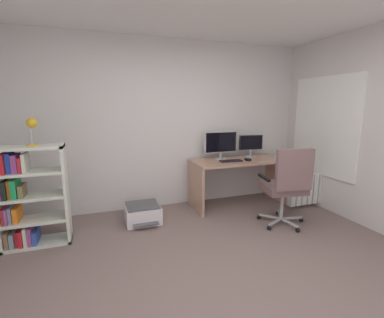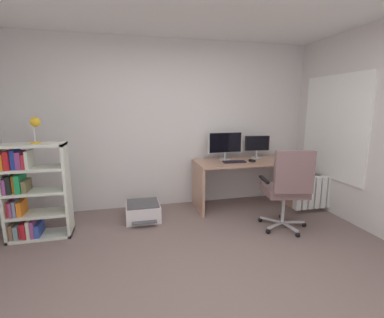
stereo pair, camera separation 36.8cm
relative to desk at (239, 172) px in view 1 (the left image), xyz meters
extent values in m
cube|color=#77635F|center=(-1.12, -1.85, -0.56)|extent=(4.62, 4.44, 0.02)
cube|color=silver|center=(-1.12, 0.42, 0.74)|extent=(4.62, 0.10, 2.58)
cube|color=white|center=(1.18, -0.48, 0.72)|extent=(0.01, 1.17, 1.42)
cube|color=white|center=(1.18, -0.48, 0.72)|extent=(0.02, 1.25, 1.50)
cube|color=tan|center=(0.00, 0.00, 0.18)|extent=(1.51, 0.67, 0.04)
cube|color=tan|center=(-0.74, 0.00, -0.20)|extent=(0.04, 0.64, 0.71)
cube|color=tan|center=(0.74, 0.00, -0.20)|extent=(0.04, 0.64, 0.71)
cylinder|color=#B2B5B7|center=(-0.25, 0.16, 0.20)|extent=(0.18, 0.18, 0.01)
cylinder|color=#B2B5B7|center=(-0.25, 0.16, 0.26)|extent=(0.03, 0.03, 0.11)
cube|color=#B7BABC|center=(-0.25, 0.16, 0.47)|extent=(0.57, 0.05, 0.34)
cube|color=black|center=(-0.25, 0.14, 0.47)|extent=(0.53, 0.02, 0.31)
cylinder|color=#B2B5B7|center=(0.30, 0.16, 0.20)|extent=(0.18, 0.18, 0.01)
cylinder|color=#B2B5B7|center=(0.30, 0.16, 0.27)|extent=(0.03, 0.03, 0.13)
cube|color=black|center=(0.30, 0.16, 0.44)|extent=(0.41, 0.07, 0.24)
cube|color=black|center=(0.30, 0.14, 0.44)|extent=(0.38, 0.04, 0.22)
cube|color=black|center=(-0.19, -0.09, 0.20)|extent=(0.35, 0.16, 0.02)
cube|color=black|center=(0.08, -0.12, 0.21)|extent=(0.07, 0.11, 0.03)
cube|color=#B7BABC|center=(0.34, -0.89, -0.48)|extent=(0.30, 0.09, 0.02)
sphere|color=black|center=(0.49, -0.92, -0.52)|extent=(0.06, 0.06, 0.06)
cube|color=#B7BABC|center=(0.27, -0.73, -0.48)|extent=(0.18, 0.28, 0.02)
sphere|color=black|center=(0.34, -0.60, -0.52)|extent=(0.06, 0.06, 0.06)
cube|color=#B7BABC|center=(0.09, -0.75, -0.48)|extent=(0.23, 0.24, 0.02)
sphere|color=black|center=(-0.01, -0.64, -0.52)|extent=(0.06, 0.06, 0.06)
cube|color=#B7BABC|center=(0.06, -0.92, -0.48)|extent=(0.29, 0.15, 0.02)
sphere|color=black|center=(-0.08, -0.99, -0.52)|extent=(0.06, 0.06, 0.06)
cube|color=#B7BABC|center=(0.21, -1.01, -0.48)|extent=(0.07, 0.30, 0.02)
sphere|color=black|center=(0.23, -1.16, -0.52)|extent=(0.06, 0.06, 0.06)
cylinder|color=#B7BABC|center=(0.19, -0.86, -0.29)|extent=(0.04, 0.04, 0.39)
cube|color=#775959|center=(0.19, -0.86, -0.04)|extent=(0.59, 0.56, 0.10)
cube|color=#775959|center=(0.14, -1.12, 0.27)|extent=(0.47, 0.16, 0.52)
cube|color=black|center=(-0.08, -0.81, 0.11)|extent=(0.10, 0.33, 0.03)
cube|color=black|center=(0.46, -0.91, 0.11)|extent=(0.10, 0.33, 0.03)
cube|color=silver|center=(-2.50, -0.39, 0.03)|extent=(0.03, 0.32, 1.16)
cube|color=silver|center=(-2.84, -0.39, 0.59)|extent=(0.71, 0.32, 0.03)
cube|color=silver|center=(-2.84, -0.39, -0.53)|extent=(0.71, 0.32, 0.03)
cube|color=silver|center=(-2.84, -0.39, -0.25)|extent=(0.65, 0.32, 0.03)
cube|color=silver|center=(-2.84, -0.39, 0.03)|extent=(0.65, 0.32, 0.03)
cube|color=silver|center=(-2.84, -0.39, 0.31)|extent=(0.65, 0.32, 0.03)
cube|color=#876148|center=(-3.13, -0.39, -0.43)|extent=(0.04, 0.25, 0.18)
cube|color=gray|center=(-3.08, -0.39, -0.44)|extent=(0.05, 0.28, 0.17)
cube|color=red|center=(-3.04, -0.38, -0.43)|extent=(0.04, 0.23, 0.17)
cube|color=red|center=(-2.99, -0.39, -0.43)|extent=(0.04, 0.28, 0.19)
cube|color=beige|center=(-2.95, -0.39, -0.41)|extent=(0.04, 0.28, 0.21)
cube|color=#984885|center=(-2.91, -0.39, -0.41)|extent=(0.04, 0.27, 0.21)
cube|color=#364EAC|center=(-2.86, -0.38, -0.44)|extent=(0.05, 0.28, 0.15)
cube|color=#BE2E35|center=(-3.14, -0.38, -0.15)|extent=(0.03, 0.25, 0.17)
cube|color=#994D8A|center=(-3.11, -0.38, -0.15)|extent=(0.03, 0.28, 0.18)
cube|color=#777FA4|center=(-3.07, -0.38, -0.15)|extent=(0.03, 0.25, 0.18)
cube|color=orange|center=(-3.02, -0.38, -0.15)|extent=(0.05, 0.25, 0.17)
cube|color=#99478D|center=(-3.14, -0.39, 0.13)|extent=(0.03, 0.28, 0.18)
cube|color=black|center=(-3.09, -0.39, 0.15)|extent=(0.04, 0.26, 0.20)
cube|color=orange|center=(-3.05, -0.38, 0.14)|extent=(0.03, 0.22, 0.20)
cube|color=#1F9855|center=(-3.01, -0.38, 0.15)|extent=(0.05, 0.27, 0.21)
cube|color=olive|center=(-2.95, -0.38, 0.11)|extent=(0.05, 0.23, 0.14)
cube|color=red|center=(-3.08, -0.39, 0.43)|extent=(0.05, 0.26, 0.21)
cube|color=#2344AF|center=(-3.03, -0.38, 0.43)|extent=(0.05, 0.22, 0.22)
cube|color=#8E3F84|center=(-2.97, -0.39, 0.42)|extent=(0.06, 0.24, 0.20)
cube|color=red|center=(-2.92, -0.40, 0.41)|extent=(0.04, 0.23, 0.17)
cube|color=silver|center=(-2.88, -0.40, 0.43)|extent=(0.03, 0.26, 0.21)
cylinder|color=gold|center=(-2.80, -0.39, 0.61)|extent=(0.11, 0.11, 0.02)
cylinder|color=silver|center=(-2.80, -0.39, 0.72)|extent=(0.01, 0.01, 0.20)
sphere|color=gold|center=(-2.78, -0.39, 0.86)|extent=(0.11, 0.11, 0.11)
cube|color=white|center=(-1.59, -0.17, -0.44)|extent=(0.47, 0.43, 0.23)
cube|color=#4C4C51|center=(-1.59, -0.17, -0.31)|extent=(0.43, 0.40, 0.02)
cube|color=#4C4C51|center=(-1.59, -0.43, -0.48)|extent=(0.33, 0.10, 0.01)
cube|color=white|center=(0.67, -0.48, -0.25)|extent=(0.08, 0.10, 0.49)
cube|color=white|center=(0.77, -0.48, -0.25)|extent=(0.08, 0.10, 0.49)
cube|color=white|center=(0.88, -0.48, -0.25)|extent=(0.08, 0.10, 0.49)
cube|color=white|center=(0.98, -0.48, -0.25)|extent=(0.08, 0.10, 0.49)
cube|color=white|center=(1.09, -0.48, -0.25)|extent=(0.08, 0.10, 0.49)
cube|color=white|center=(1.19, -0.48, -0.25)|extent=(0.08, 0.10, 0.49)
cube|color=white|center=(1.30, -0.48, -0.25)|extent=(0.08, 0.10, 0.49)
cube|color=white|center=(1.40, -0.48, -0.25)|extent=(0.08, 0.10, 0.49)
cube|color=white|center=(1.51, -0.48, -0.25)|extent=(0.08, 0.10, 0.49)
camera|label=1|loc=(-2.12, -3.77, 1.04)|focal=25.53mm
camera|label=2|loc=(-1.77, -3.87, 1.04)|focal=25.53mm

